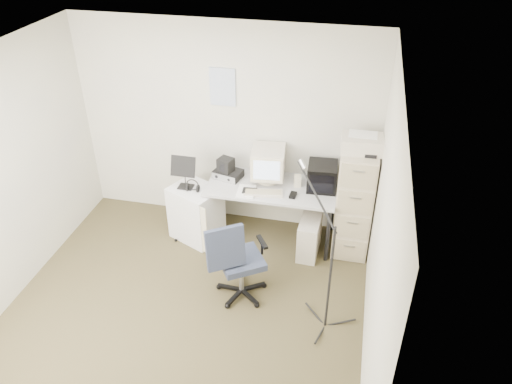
% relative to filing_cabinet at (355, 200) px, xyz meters
% --- Properties ---
extents(floor, '(3.60, 3.60, 0.01)m').
position_rel_filing_cabinet_xyz_m(floor, '(-1.58, -1.48, -0.66)').
color(floor, '#403927').
rests_on(floor, ground).
extents(ceiling, '(3.60, 3.60, 0.01)m').
position_rel_filing_cabinet_xyz_m(ceiling, '(-1.58, -1.48, 1.85)').
color(ceiling, white).
rests_on(ceiling, ground).
extents(wall_back, '(3.60, 0.02, 2.50)m').
position_rel_filing_cabinet_xyz_m(wall_back, '(-1.58, 0.32, 0.60)').
color(wall_back, beige).
rests_on(wall_back, ground).
extents(wall_right, '(0.02, 3.60, 2.50)m').
position_rel_filing_cabinet_xyz_m(wall_right, '(0.22, -1.48, 0.60)').
color(wall_right, beige).
rests_on(wall_right, ground).
extents(wall_calendar, '(0.30, 0.02, 0.44)m').
position_rel_filing_cabinet_xyz_m(wall_calendar, '(-1.60, 0.31, 1.10)').
color(wall_calendar, white).
rests_on(wall_calendar, wall_back).
extents(filing_cabinet, '(0.40, 0.60, 1.30)m').
position_rel_filing_cabinet_xyz_m(filing_cabinet, '(0.00, 0.00, 0.00)').
color(filing_cabinet, '#BFAD95').
rests_on(filing_cabinet, floor).
extents(printer, '(0.45, 0.33, 0.17)m').
position_rel_filing_cabinet_xyz_m(printer, '(0.00, -0.04, 0.73)').
color(printer, silver).
rests_on(printer, filing_cabinet).
extents(desk, '(1.50, 0.70, 0.73)m').
position_rel_filing_cabinet_xyz_m(desk, '(-0.95, -0.03, -0.29)').
color(desk, '#B6B6B6').
rests_on(desk, floor).
extents(crt_monitor, '(0.41, 0.43, 0.41)m').
position_rel_filing_cabinet_xyz_m(crt_monitor, '(-1.02, 0.08, 0.29)').
color(crt_monitor, silver).
rests_on(crt_monitor, desk).
extents(crt_tv, '(0.35, 0.36, 0.30)m').
position_rel_filing_cabinet_xyz_m(crt_tv, '(-0.39, 0.07, 0.23)').
color(crt_tv, black).
rests_on(crt_tv, desk).
extents(desk_speaker, '(0.09, 0.09, 0.14)m').
position_rel_filing_cabinet_xyz_m(desk_speaker, '(-0.67, 0.03, 0.15)').
color(desk_speaker, beige).
rests_on(desk_speaker, desk).
extents(keyboard, '(0.46, 0.23, 0.02)m').
position_rel_filing_cabinet_xyz_m(keyboard, '(-1.02, -0.21, 0.09)').
color(keyboard, silver).
rests_on(keyboard, desk).
extents(mouse, '(0.08, 0.12, 0.04)m').
position_rel_filing_cabinet_xyz_m(mouse, '(-0.68, -0.19, 0.10)').
color(mouse, black).
rests_on(mouse, desk).
extents(radio_receiver, '(0.36, 0.30, 0.09)m').
position_rel_filing_cabinet_xyz_m(radio_receiver, '(-1.50, 0.05, 0.13)').
color(radio_receiver, black).
rests_on(radio_receiver, desk).
extents(radio_speaker, '(0.20, 0.20, 0.16)m').
position_rel_filing_cabinet_xyz_m(radio_speaker, '(-1.52, 0.04, 0.25)').
color(radio_speaker, black).
rests_on(radio_speaker, radio_receiver).
extents(papers, '(0.22, 0.28, 0.02)m').
position_rel_filing_cabinet_xyz_m(papers, '(-1.21, -0.22, 0.09)').
color(papers, white).
rests_on(papers, desk).
extents(pc_tower, '(0.24, 0.51, 0.47)m').
position_rel_filing_cabinet_xyz_m(pc_tower, '(-0.46, -0.22, -0.42)').
color(pc_tower, silver).
rests_on(pc_tower, floor).
extents(office_chair, '(0.76, 0.76, 0.95)m').
position_rel_filing_cabinet_xyz_m(office_chair, '(-1.07, -1.07, -0.17)').
color(office_chair, '#2E3647').
rests_on(office_chair, floor).
extents(side_cart, '(0.68, 0.63, 0.68)m').
position_rel_filing_cabinet_xyz_m(side_cart, '(-1.84, -0.21, -0.31)').
color(side_cart, silver).
rests_on(side_cart, floor).
extents(music_stand, '(0.30, 0.18, 0.42)m').
position_rel_filing_cabinet_xyz_m(music_stand, '(-1.94, -0.20, 0.24)').
color(music_stand, black).
rests_on(music_stand, side_cart).
extents(headphones, '(0.21, 0.21, 0.03)m').
position_rel_filing_cabinet_xyz_m(headphones, '(-1.84, -0.26, 0.09)').
color(headphones, black).
rests_on(headphones, side_cart).
extents(mic_stand, '(0.03, 0.03, 1.58)m').
position_rel_filing_cabinet_xyz_m(mic_stand, '(-0.15, -1.32, 0.14)').
color(mic_stand, black).
rests_on(mic_stand, floor).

